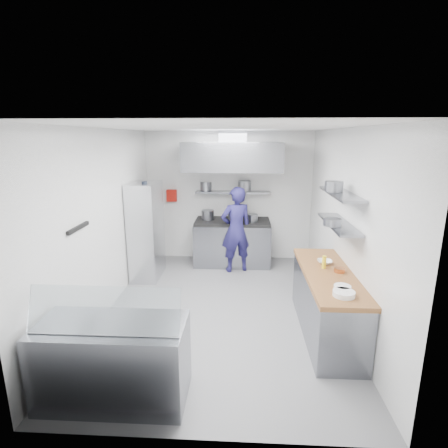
# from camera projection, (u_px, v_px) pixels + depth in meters

# --- Properties ---
(floor) EXTENTS (5.00, 5.00, 0.00)m
(floor) POSITION_uv_depth(u_px,v_px,m) (222.00, 309.00, 5.58)
(floor) COLOR slate
(floor) RESTS_ON ground
(ceiling) EXTENTS (5.00, 5.00, 0.00)m
(ceiling) POSITION_uv_depth(u_px,v_px,m) (222.00, 127.00, 4.91)
(ceiling) COLOR silver
(ceiling) RESTS_ON wall_back
(wall_back) EXTENTS (3.60, 2.80, 0.02)m
(wall_back) POSITION_uv_depth(u_px,v_px,m) (229.00, 197.00, 7.67)
(wall_back) COLOR white
(wall_back) RESTS_ON floor
(wall_front) EXTENTS (3.60, 2.80, 0.02)m
(wall_front) POSITION_uv_depth(u_px,v_px,m) (203.00, 299.00, 2.82)
(wall_front) COLOR white
(wall_front) RESTS_ON floor
(wall_left) EXTENTS (2.80, 5.00, 0.02)m
(wall_left) POSITION_uv_depth(u_px,v_px,m) (105.00, 222.00, 5.34)
(wall_left) COLOR white
(wall_left) RESTS_ON floor
(wall_right) EXTENTS (2.80, 5.00, 0.02)m
(wall_right) POSITION_uv_depth(u_px,v_px,m) (343.00, 226.00, 5.15)
(wall_right) COLOR white
(wall_right) RESTS_ON floor
(gas_range) EXTENTS (1.60, 0.80, 0.90)m
(gas_range) POSITION_uv_depth(u_px,v_px,m) (232.00, 243.00, 7.50)
(gas_range) COLOR gray
(gas_range) RESTS_ON floor
(cooktop) EXTENTS (1.57, 0.78, 0.06)m
(cooktop) POSITION_uv_depth(u_px,v_px,m) (233.00, 222.00, 7.39)
(cooktop) COLOR black
(cooktop) RESTS_ON gas_range
(stock_pot_left) EXTENTS (0.27, 0.27, 0.20)m
(stock_pot_left) POSITION_uv_depth(u_px,v_px,m) (208.00, 215.00, 7.44)
(stock_pot_left) COLOR slate
(stock_pot_left) RESTS_ON cooktop
(stock_pot_mid) EXTENTS (0.33, 0.33, 0.24)m
(stock_pot_mid) POSITION_uv_depth(u_px,v_px,m) (235.00, 215.00, 7.28)
(stock_pot_mid) COLOR slate
(stock_pot_mid) RESTS_ON cooktop
(stock_pot_right) EXTENTS (0.23, 0.23, 0.16)m
(stock_pot_right) POSITION_uv_depth(u_px,v_px,m) (252.00, 218.00, 7.23)
(stock_pot_right) COLOR slate
(stock_pot_right) RESTS_ON cooktop
(over_range_shelf) EXTENTS (1.60, 0.30, 0.04)m
(over_range_shelf) POSITION_uv_depth(u_px,v_px,m) (233.00, 192.00, 7.48)
(over_range_shelf) COLOR gray
(over_range_shelf) RESTS_ON wall_back
(shelf_pot_a) EXTENTS (0.26, 0.26, 0.18)m
(shelf_pot_a) POSITION_uv_depth(u_px,v_px,m) (206.00, 186.00, 7.65)
(shelf_pot_a) COLOR slate
(shelf_pot_a) RESTS_ON over_range_shelf
(shelf_pot_b) EXTENTS (0.27, 0.27, 0.22)m
(shelf_pot_b) POSITION_uv_depth(u_px,v_px,m) (245.00, 186.00, 7.49)
(shelf_pot_b) COLOR slate
(shelf_pot_b) RESTS_ON over_range_shelf
(extractor_hood) EXTENTS (1.90, 1.15, 0.55)m
(extractor_hood) POSITION_uv_depth(u_px,v_px,m) (233.00, 156.00, 6.89)
(extractor_hood) COLOR gray
(extractor_hood) RESTS_ON wall_back
(hood_duct) EXTENTS (0.55, 0.55, 0.24)m
(hood_duct) POSITION_uv_depth(u_px,v_px,m) (233.00, 136.00, 7.01)
(hood_duct) COLOR slate
(hood_duct) RESTS_ON extractor_hood
(red_firebox) EXTENTS (0.22, 0.10, 0.26)m
(red_firebox) POSITION_uv_depth(u_px,v_px,m) (172.00, 196.00, 7.67)
(red_firebox) COLOR #A8140D
(red_firebox) RESTS_ON wall_back
(chef) EXTENTS (0.74, 0.61, 1.74)m
(chef) POSITION_uv_depth(u_px,v_px,m) (236.00, 230.00, 6.98)
(chef) COLOR #1E1A4F
(chef) RESTS_ON floor
(wire_rack) EXTENTS (0.50, 0.90, 1.85)m
(wire_rack) POSITION_uv_depth(u_px,v_px,m) (146.00, 231.00, 6.69)
(wire_rack) COLOR silver
(wire_rack) RESTS_ON floor
(rack_bin_a) EXTENTS (0.16, 0.20, 0.18)m
(rack_bin_a) POSITION_uv_depth(u_px,v_px,m) (144.00, 240.00, 6.51)
(rack_bin_a) COLOR white
(rack_bin_a) RESTS_ON wire_rack
(rack_bin_b) EXTENTS (0.15, 0.19, 0.17)m
(rack_bin_b) POSITION_uv_depth(u_px,v_px,m) (148.00, 210.00, 6.75)
(rack_bin_b) COLOR yellow
(rack_bin_b) RESTS_ON wire_rack
(rack_jar) EXTENTS (0.10, 0.10, 0.18)m
(rack_jar) POSITION_uv_depth(u_px,v_px,m) (145.00, 186.00, 6.35)
(rack_jar) COLOR black
(rack_jar) RESTS_ON wire_rack
(knife_strip) EXTENTS (0.04, 0.55, 0.05)m
(knife_strip) POSITION_uv_depth(u_px,v_px,m) (78.00, 228.00, 4.43)
(knife_strip) COLOR black
(knife_strip) RESTS_ON wall_left
(prep_counter_base) EXTENTS (0.62, 2.00, 0.84)m
(prep_counter_base) POSITION_uv_depth(u_px,v_px,m) (326.00, 305.00, 4.82)
(prep_counter_base) COLOR gray
(prep_counter_base) RESTS_ON floor
(prep_counter_top) EXTENTS (0.65, 2.04, 0.06)m
(prep_counter_top) POSITION_uv_depth(u_px,v_px,m) (328.00, 274.00, 4.71)
(prep_counter_top) COLOR olive
(prep_counter_top) RESTS_ON prep_counter_base
(plate_stack_a) EXTENTS (0.25, 0.25, 0.06)m
(plate_stack_a) POSITION_uv_depth(u_px,v_px,m) (344.00, 294.00, 3.99)
(plate_stack_a) COLOR white
(plate_stack_a) RESTS_ON prep_counter_top
(plate_stack_b) EXTENTS (0.20, 0.20, 0.06)m
(plate_stack_b) POSITION_uv_depth(u_px,v_px,m) (342.00, 288.00, 4.14)
(plate_stack_b) COLOR white
(plate_stack_b) RESTS_ON prep_counter_top
(copper_pan) EXTENTS (0.14, 0.14, 0.06)m
(copper_pan) POSITION_uv_depth(u_px,v_px,m) (340.00, 270.00, 4.70)
(copper_pan) COLOR #C26C36
(copper_pan) RESTS_ON prep_counter_top
(squeeze_bottle) EXTENTS (0.06, 0.06, 0.18)m
(squeeze_bottle) POSITION_uv_depth(u_px,v_px,m) (324.00, 262.00, 4.82)
(squeeze_bottle) COLOR yellow
(squeeze_bottle) RESTS_ON prep_counter_top
(mixing_bowl) EXTENTS (0.22, 0.22, 0.05)m
(mixing_bowl) POSITION_uv_depth(u_px,v_px,m) (325.00, 262.00, 5.02)
(mixing_bowl) COLOR white
(mixing_bowl) RESTS_ON prep_counter_top
(wall_shelf_lower) EXTENTS (0.30, 1.30, 0.04)m
(wall_shelf_lower) POSITION_uv_depth(u_px,v_px,m) (338.00, 224.00, 4.84)
(wall_shelf_lower) COLOR gray
(wall_shelf_lower) RESTS_ON wall_right
(wall_shelf_upper) EXTENTS (0.30, 1.30, 0.04)m
(wall_shelf_upper) POSITION_uv_depth(u_px,v_px,m) (341.00, 194.00, 4.74)
(wall_shelf_upper) COLOR gray
(wall_shelf_upper) RESTS_ON wall_right
(shelf_pot_c) EXTENTS (0.23, 0.23, 0.10)m
(shelf_pot_c) POSITION_uv_depth(u_px,v_px,m) (332.00, 222.00, 4.64)
(shelf_pot_c) COLOR slate
(shelf_pot_c) RESTS_ON wall_shelf_lower
(shelf_pot_d) EXTENTS (0.25, 0.25, 0.14)m
(shelf_pot_d) POSITION_uv_depth(u_px,v_px,m) (334.00, 186.00, 4.80)
(shelf_pot_d) COLOR slate
(shelf_pot_d) RESTS_ON wall_shelf_upper
(display_case) EXTENTS (1.50, 0.70, 0.85)m
(display_case) POSITION_uv_depth(u_px,v_px,m) (114.00, 361.00, 3.59)
(display_case) COLOR gray
(display_case) RESTS_ON floor
(display_glass) EXTENTS (1.47, 0.19, 0.42)m
(display_glass) POSITION_uv_depth(u_px,v_px,m) (104.00, 310.00, 3.32)
(display_glass) COLOR silver
(display_glass) RESTS_ON display_case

